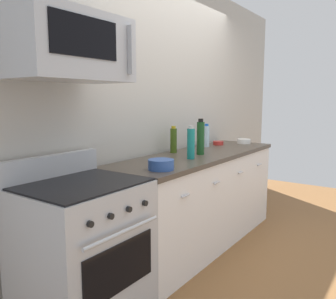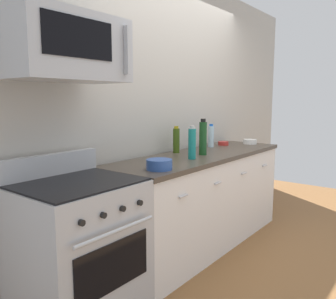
{
  "view_description": "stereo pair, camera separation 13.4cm",
  "coord_description": "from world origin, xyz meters",
  "px_view_note": "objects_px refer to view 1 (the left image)",
  "views": [
    {
      "loc": [
        -2.9,
        -1.67,
        1.44
      ],
      "look_at": [
        -0.61,
        -0.05,
        1.03
      ],
      "focal_mm": 36.97,
      "sensor_mm": 36.0,
      "label": 1
    },
    {
      "loc": [
        -2.82,
        -1.77,
        1.44
      ],
      "look_at": [
        -0.61,
        -0.05,
        1.03
      ],
      "focal_mm": 36.97,
      "sensor_mm": 36.0,
      "label": 2
    }
  ],
  "objects_px": {
    "bottle_sparkling_teal": "(191,143)",
    "bottle_olive_oil": "(174,140)",
    "bottle_wine_green": "(201,138)",
    "bowl_white_ceramic": "(244,141)",
    "microwave": "(71,47)",
    "bowl_red_small": "(218,143)",
    "bottle_soy_sauce_dark": "(200,141)",
    "range_oven": "(83,251)",
    "bowl_blue_mixing": "(161,164)",
    "bottle_water_clear": "(207,136)"
  },
  "relations": [
    {
      "from": "bottle_wine_green",
      "to": "bowl_blue_mixing",
      "type": "xyz_separation_m",
      "value": [
        -0.8,
        -0.12,
        -0.12
      ]
    },
    {
      "from": "bowl_blue_mixing",
      "to": "bottle_water_clear",
      "type": "bearing_deg",
      "value": 14.58
    },
    {
      "from": "bottle_wine_green",
      "to": "bowl_white_ceramic",
      "type": "height_order",
      "value": "bottle_wine_green"
    },
    {
      "from": "bottle_soy_sauce_dark",
      "to": "bowl_red_small",
      "type": "relative_size",
      "value": 1.62
    },
    {
      "from": "bottle_wine_green",
      "to": "bowl_blue_mixing",
      "type": "distance_m",
      "value": 0.82
    },
    {
      "from": "bowl_blue_mixing",
      "to": "bowl_red_small",
      "type": "xyz_separation_m",
      "value": [
        1.54,
        0.31,
        -0.02
      ]
    },
    {
      "from": "bowl_red_small",
      "to": "bowl_blue_mixing",
      "type": "bearing_deg",
      "value": -168.5
    },
    {
      "from": "range_oven",
      "to": "microwave",
      "type": "bearing_deg",
      "value": 89.71
    },
    {
      "from": "microwave",
      "to": "bowl_red_small",
      "type": "relative_size",
      "value": 6.19
    },
    {
      "from": "bottle_sparkling_teal",
      "to": "bowl_white_ceramic",
      "type": "height_order",
      "value": "bottle_sparkling_teal"
    },
    {
      "from": "microwave",
      "to": "bowl_red_small",
      "type": "height_order",
      "value": "microwave"
    },
    {
      "from": "bottle_sparkling_teal",
      "to": "bottle_wine_green",
      "type": "bearing_deg",
      "value": 11.77
    },
    {
      "from": "bottle_sparkling_teal",
      "to": "bowl_blue_mixing",
      "type": "height_order",
      "value": "bottle_sparkling_teal"
    },
    {
      "from": "bottle_wine_green",
      "to": "bottle_olive_oil",
      "type": "relative_size",
      "value": 1.3
    },
    {
      "from": "bottle_sparkling_teal",
      "to": "bowl_white_ceramic",
      "type": "bearing_deg",
      "value": 2.32
    },
    {
      "from": "bottle_wine_green",
      "to": "bowl_red_small",
      "type": "bearing_deg",
      "value": 14.37
    },
    {
      "from": "bottle_sparkling_teal",
      "to": "bottle_olive_oil",
      "type": "distance_m",
      "value": 0.39
    },
    {
      "from": "bottle_olive_oil",
      "to": "bowl_red_small",
      "type": "bearing_deg",
      "value": -5.96
    },
    {
      "from": "bottle_wine_green",
      "to": "bottle_water_clear",
      "type": "relative_size",
      "value": 1.34
    },
    {
      "from": "bottle_olive_oil",
      "to": "bowl_white_ceramic",
      "type": "bearing_deg",
      "value": -14.28
    },
    {
      "from": "bottle_soy_sauce_dark",
      "to": "bowl_white_ceramic",
      "type": "xyz_separation_m",
      "value": [
        0.79,
        -0.14,
        -0.06
      ]
    },
    {
      "from": "microwave",
      "to": "bowl_white_ceramic",
      "type": "relative_size",
      "value": 4.7
    },
    {
      "from": "bottle_wine_green",
      "to": "bottle_olive_oil",
      "type": "distance_m",
      "value": 0.28
    },
    {
      "from": "range_oven",
      "to": "bottle_sparkling_teal",
      "type": "height_order",
      "value": "bottle_sparkling_teal"
    },
    {
      "from": "bowl_blue_mixing",
      "to": "range_oven",
      "type": "bearing_deg",
      "value": 164.8
    },
    {
      "from": "bottle_wine_green",
      "to": "range_oven",
      "type": "bearing_deg",
      "value": 178.16
    },
    {
      "from": "range_oven",
      "to": "bowl_blue_mixing",
      "type": "relative_size",
      "value": 5.5
    },
    {
      "from": "range_oven",
      "to": "bowl_red_small",
      "type": "xyz_separation_m",
      "value": [
        2.17,
        0.14,
        0.47
      ]
    },
    {
      "from": "bottle_soy_sauce_dark",
      "to": "microwave",
      "type": "bearing_deg",
      "value": -178.28
    },
    {
      "from": "microwave",
      "to": "bottle_wine_green",
      "type": "relative_size",
      "value": 2.18
    },
    {
      "from": "range_oven",
      "to": "microwave",
      "type": "xyz_separation_m",
      "value": [
        0.0,
        0.04,
        1.28
      ]
    },
    {
      "from": "microwave",
      "to": "bowl_white_ceramic",
      "type": "bearing_deg",
      "value": -2.17
    },
    {
      "from": "bowl_white_ceramic",
      "to": "bottle_wine_green",
      "type": "bearing_deg",
      "value": 179.86
    },
    {
      "from": "bottle_olive_oil",
      "to": "bowl_red_small",
      "type": "height_order",
      "value": "bottle_olive_oil"
    },
    {
      "from": "bottle_olive_oil",
      "to": "bottle_water_clear",
      "type": "relative_size",
      "value": 1.03
    },
    {
      "from": "bowl_blue_mixing",
      "to": "bowl_white_ceramic",
      "type": "distance_m",
      "value": 1.84
    },
    {
      "from": "bottle_water_clear",
      "to": "microwave",
      "type": "bearing_deg",
      "value": -176.24
    },
    {
      "from": "bowl_white_ceramic",
      "to": "microwave",
      "type": "bearing_deg",
      "value": 177.83
    },
    {
      "from": "bottle_olive_oil",
      "to": "range_oven",
      "type": "bearing_deg",
      "value": -170.55
    },
    {
      "from": "bottle_wine_green",
      "to": "bowl_blue_mixing",
      "type": "relative_size",
      "value": 1.75
    },
    {
      "from": "bottle_olive_oil",
      "to": "bottle_soy_sauce_dark",
      "type": "xyz_separation_m",
      "value": [
        0.3,
        -0.13,
        -0.03
      ]
    },
    {
      "from": "range_oven",
      "to": "bottle_sparkling_teal",
      "type": "xyz_separation_m",
      "value": [
        1.16,
        -0.1,
        0.59
      ]
    },
    {
      "from": "bottle_wine_green",
      "to": "bowl_red_small",
      "type": "xyz_separation_m",
      "value": [
        0.74,
        0.19,
        -0.14
      ]
    },
    {
      "from": "bottle_water_clear",
      "to": "bowl_red_small",
      "type": "xyz_separation_m",
      "value": [
        0.23,
        -0.03,
        -0.1
      ]
    },
    {
      "from": "bottle_wine_green",
      "to": "bowl_blue_mixing",
      "type": "height_order",
      "value": "bottle_wine_green"
    },
    {
      "from": "bowl_blue_mixing",
      "to": "bottle_olive_oil",
      "type": "bearing_deg",
      "value": 28.01
    },
    {
      "from": "bottle_olive_oil",
      "to": "bottle_wine_green",
      "type": "bearing_deg",
      "value": -78.98
    },
    {
      "from": "bottle_wine_green",
      "to": "bowl_red_small",
      "type": "relative_size",
      "value": 2.83
    },
    {
      "from": "microwave",
      "to": "bottle_wine_green",
      "type": "distance_m",
      "value": 1.58
    },
    {
      "from": "bowl_red_small",
      "to": "bottle_sparkling_teal",
      "type": "bearing_deg",
      "value": -166.3
    }
  ]
}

